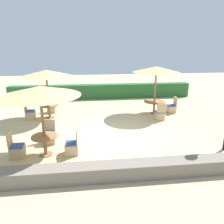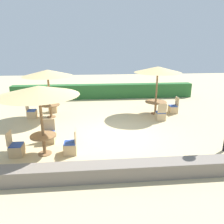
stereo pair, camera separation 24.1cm
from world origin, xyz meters
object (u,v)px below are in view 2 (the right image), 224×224
object	(u,v)px
patio_chair_back_right_east	(173,109)
round_table_back_left	(51,108)
parasol_back_left	(47,73)
patio_chair_front_left_east	(71,147)
patio_chair_back_left_west	(32,113)
round_table_front_left	(44,140)
parasol_back_right	(158,70)
patio_chair_front_left_west	(16,149)
parasol_front_left	(39,91)
patio_chair_front_left_north	(49,136)
round_table_back_right	(156,104)
patio_chair_back_left_north	(53,108)
patio_chair_back_right_south	(161,115)

from	to	relation	value
patio_chair_back_right_east	round_table_back_left	bearing A→B (deg)	90.98
parasol_back_left	patio_chair_front_left_east	xyz separation A→B (m)	(1.42, -4.29, -2.12)
patio_chair_back_left_west	parasol_back_left	bearing A→B (deg)	92.75
round_table_back_left	patio_chair_back_left_west	size ratio (longest dim) A/B	1.07
patio_chair_back_left_west	round_table_front_left	xyz separation A→B (m)	(1.49, -4.19, 0.28)
parasol_back_right	round_table_back_left	bearing A→B (deg)	-179.25
round_table_back_left	patio_chair_back_left_west	world-z (taller)	patio_chair_back_left_west
round_table_front_left	patio_chair_front_left_west	size ratio (longest dim) A/B	0.98
patio_chair_front_left_east	parasol_front_left	bearing A→B (deg)	87.17
parasol_back_right	patio_chair_back_right_east	bearing A→B (deg)	2.23
patio_chair_front_left_north	parasol_front_left	bearing A→B (deg)	90.46
patio_chair_front_left_north	round_table_back_right	size ratio (longest dim) A/B	0.78
parasol_back_left	round_table_front_left	bearing A→B (deg)	-83.46
round_table_front_left	parasol_back_right	xyz separation A→B (m)	(5.33, 4.31, 1.94)
parasol_front_left	parasol_back_right	xyz separation A→B (m)	(5.33, 4.31, 0.16)
patio_chair_front_left_east	patio_chair_back_right_east	bearing A→B (deg)	-51.12
patio_chair_back_left_north	patio_chair_back_right_east	size ratio (longest dim) A/B	1.00
round_table_back_left	parasol_back_left	bearing A→B (deg)	0.00
patio_chair_back_left_west	parasol_back_right	xyz separation A→B (m)	(6.83, 0.12, 2.22)
patio_chair_front_left_west	patio_chair_back_right_east	size ratio (longest dim) A/B	1.00
patio_chair_front_left_north	patio_chair_back_left_north	bearing A→B (deg)	-83.14
parasol_back_left	patio_chair_front_left_north	size ratio (longest dim) A/B	2.76
patio_chair_front_left_west	parasol_back_right	size ratio (longest dim) A/B	0.35
round_table_front_left	patio_chair_front_left_north	bearing A→B (deg)	90.46
round_table_back_left	patio_chair_back_right_south	bearing A→B (deg)	-10.11
patio_chair_back_left_north	parasol_front_left	bearing A→B (deg)	95.65
round_table_back_right	parasol_back_right	bearing A→B (deg)	90.00
patio_chair_back_right_south	patio_chair_front_left_east	bearing A→B (deg)	-143.21
parasol_back_left	round_table_back_right	size ratio (longest dim) A/B	2.16
patio_chair_back_left_north	patio_chair_front_left_north	world-z (taller)	same
parasol_front_left	parasol_back_left	bearing A→B (deg)	96.54
parasol_back_left	round_table_back_left	size ratio (longest dim) A/B	2.59
parasol_back_left	round_table_back_left	world-z (taller)	parasol_back_left
parasol_back_right	patio_chair_back_left_north	bearing A→B (deg)	171.55
patio_chair_back_left_west	patio_chair_back_right_east	xyz separation A→B (m)	(7.89, 0.17, 0.00)
patio_chair_back_right_south	patio_chair_back_right_east	distance (m)	1.59
patio_chair_back_right_east	parasol_front_left	bearing A→B (deg)	124.25
round_table_front_left	patio_chair_back_left_north	bearing A→B (deg)	95.65
patio_chair_back_left_north	patio_chair_front_left_east	size ratio (longest dim) A/B	1.00
parasol_back_left	round_table_front_left	distance (m)	4.65
round_table_back_left	patio_chair_back_left_west	xyz separation A→B (m)	(-1.01, -0.05, -0.28)
patio_chair_back_left_west	patio_chair_front_left_east	size ratio (longest dim) A/B	1.00
patio_chair_front_left_north	patio_chair_back_right_east	distance (m)	7.24
parasol_back_left	patio_chair_back_left_north	bearing A→B (deg)	91.65
parasol_back_left	patio_chair_front_left_north	xyz separation A→B (m)	(0.48, -3.26, -2.12)
round_table_front_left	patio_chair_back_right_south	world-z (taller)	patio_chair_back_right_south
round_table_front_left	patio_chair_front_left_east	size ratio (longest dim) A/B	0.98
patio_chair_front_left_east	patio_chair_back_right_east	distance (m)	7.01
parasol_front_left	patio_chair_back_right_east	world-z (taller)	parasol_front_left
round_table_back_left	patio_chair_back_left_west	bearing A→B (deg)	-177.25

